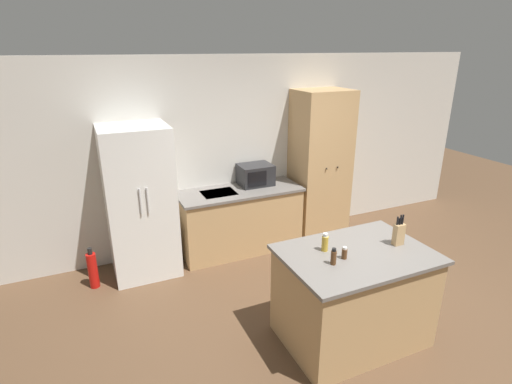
{
  "coord_description": "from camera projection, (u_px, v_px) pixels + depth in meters",
  "views": [
    {
      "loc": [
        -2.35,
        -2.69,
        2.69
      ],
      "look_at": [
        -0.52,
        1.4,
        1.05
      ],
      "focal_mm": 28.0,
      "sensor_mm": 36.0,
      "label": 1
    }
  ],
  "objects": [
    {
      "name": "ground_plane",
      "position": [
        356.0,
        322.0,
        4.13
      ],
      "size": [
        14.0,
        14.0,
        0.0
      ],
      "primitive_type": "plane",
      "color": "brown"
    },
    {
      "name": "wall_back",
      "position": [
        262.0,
        150.0,
        5.68
      ],
      "size": [
        7.2,
        0.06,
        2.6
      ],
      "color": "beige",
      "rests_on": "ground_plane"
    },
    {
      "name": "refrigerator",
      "position": [
        140.0,
        202.0,
        4.8
      ],
      "size": [
        0.78,
        0.72,
        1.85
      ],
      "color": "white",
      "rests_on": "ground_plane"
    },
    {
      "name": "back_counter",
      "position": [
        240.0,
        220.0,
        5.49
      ],
      "size": [
        1.67,
        0.67,
        0.88
      ],
      "color": "tan",
      "rests_on": "ground_plane"
    },
    {
      "name": "pantry_cabinet",
      "position": [
        320.0,
        165.0,
        5.77
      ],
      "size": [
        0.76,
        0.62,
        2.14
      ],
      "color": "tan",
      "rests_on": "ground_plane"
    },
    {
      "name": "kitchen_island",
      "position": [
        353.0,
        296.0,
        3.78
      ],
      "size": [
        1.36,
        0.95,
        0.93
      ],
      "color": "tan",
      "rests_on": "ground_plane"
    },
    {
      "name": "microwave",
      "position": [
        255.0,
        175.0,
        5.5
      ],
      "size": [
        0.45,
        0.37,
        0.28
      ],
      "color": "#232326",
      "rests_on": "back_counter"
    },
    {
      "name": "knife_block",
      "position": [
        399.0,
        233.0,
        3.73
      ],
      "size": [
        0.1,
        0.06,
        0.3
      ],
      "color": "tan",
      "rests_on": "kitchen_island"
    },
    {
      "name": "spice_bottle_tall_dark",
      "position": [
        344.0,
        253.0,
        3.5
      ],
      "size": [
        0.05,
        0.05,
        0.11
      ],
      "color": "#563319",
      "rests_on": "kitchen_island"
    },
    {
      "name": "spice_bottle_short_red",
      "position": [
        325.0,
        243.0,
        3.63
      ],
      "size": [
        0.06,
        0.06,
        0.17
      ],
      "color": "gold",
      "rests_on": "kitchen_island"
    },
    {
      "name": "spice_bottle_amber_oil",
      "position": [
        334.0,
        257.0,
        3.4
      ],
      "size": [
        0.05,
        0.05,
        0.15
      ],
      "color": "#563319",
      "rests_on": "kitchen_island"
    },
    {
      "name": "fire_extinguisher",
      "position": [
        93.0,
        270.0,
        4.67
      ],
      "size": [
        0.11,
        0.11,
        0.51
      ],
      "color": "red",
      "rests_on": "ground_plane"
    }
  ]
}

